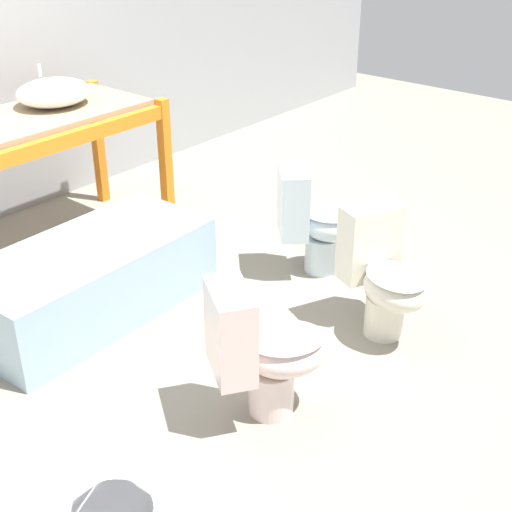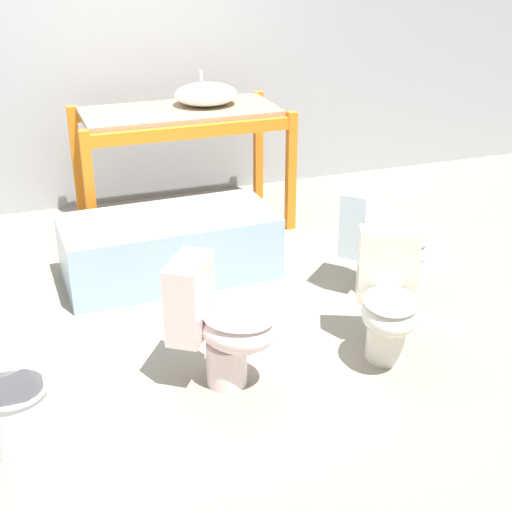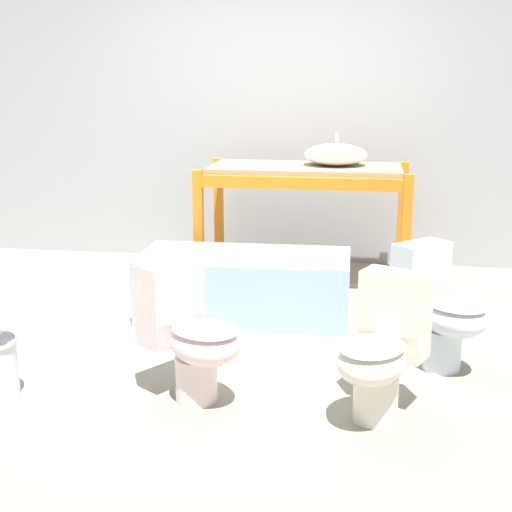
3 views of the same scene
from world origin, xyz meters
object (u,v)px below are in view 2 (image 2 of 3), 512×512
object	(u,v)px
bathtub_main	(169,242)
toilet_near	(388,299)
toilet_extra	(218,324)
toilet_far	(381,243)
bucket_white	(16,414)
sink_basin	(206,94)

from	to	relation	value
bathtub_main	toilet_near	xyz separation A→B (m)	(0.91, -1.39, 0.10)
toilet_extra	toilet_far	bearing A→B (deg)	-29.97
toilet_far	bucket_white	bearing A→B (deg)	155.28
toilet_near	bucket_white	bearing A→B (deg)	-153.10
sink_basin	toilet_extra	distance (m)	2.45
sink_basin	bucket_white	xyz separation A→B (m)	(-1.65, -2.43, -0.86)
toilet_far	bucket_white	distance (m)	2.47
bucket_white	toilet_far	bearing A→B (deg)	18.59
toilet_extra	bucket_white	distance (m)	1.07
bathtub_main	toilet_extra	xyz separation A→B (m)	(-0.05, -1.33, 0.10)
bathtub_main	bucket_white	bearing A→B (deg)	-127.62
toilet_near	toilet_far	distance (m)	0.76
bathtub_main	toilet_extra	bearing A→B (deg)	-93.72
toilet_near	toilet_extra	xyz separation A→B (m)	(-0.96, 0.06, 0.00)
sink_basin	bucket_white	bearing A→B (deg)	-124.15
bucket_white	toilet_extra	bearing A→B (deg)	8.89
sink_basin	toilet_far	distance (m)	1.91
toilet_extra	bucket_white	bearing A→B (deg)	133.25
sink_basin	bathtub_main	xyz separation A→B (m)	(-0.56, -0.94, -0.78)
sink_basin	toilet_extra	xyz separation A→B (m)	(-0.61, -2.27, -0.68)
toilet_far	toilet_near	bearing A→B (deg)	-159.26
sink_basin	bucket_white	distance (m)	3.06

